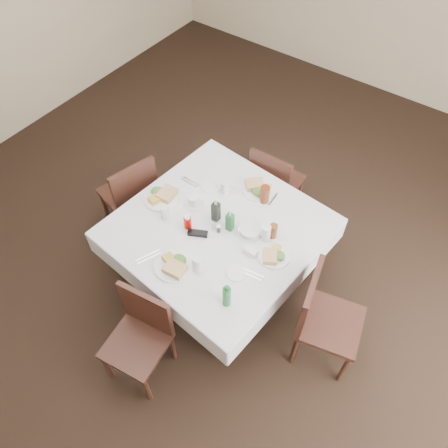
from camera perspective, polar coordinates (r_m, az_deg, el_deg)
name	(u,v)px	position (r m, az deg, el deg)	size (l,w,h in m)	color
ground_plane	(212,256)	(4.18, -1.64, -4.17)	(7.00, 7.00, 0.00)	black
room_shell	(206,107)	(2.93, -2.41, 15.02)	(6.04, 7.04, 2.80)	#C4B193
dining_table	(218,232)	(3.49, -0.78, -0.99)	(1.60, 1.60, 0.76)	black
chair_north	(273,181)	(4.14, 6.48, 5.62)	(0.43, 0.43, 0.88)	black
chair_south	(141,331)	(3.31, -10.73, -13.56)	(0.47, 0.47, 0.88)	black
chair_east	(320,314)	(3.34, 12.48, -11.40)	(0.54, 0.54, 0.95)	black
chair_west	(132,193)	(4.06, -11.97, 4.02)	(0.53, 0.53, 0.92)	black
meal_north	(258,188)	(3.67, 4.48, 4.70)	(0.29, 0.29, 0.06)	white
meal_south	(175,265)	(3.20, -6.44, -5.34)	(0.29, 0.29, 0.06)	white
meal_east	(274,255)	(3.26, 6.52, -4.06)	(0.25, 0.25, 0.05)	white
meal_west	(162,196)	(3.64, -8.13, 3.70)	(0.30, 0.30, 0.07)	white
side_plate_a	(211,186)	(3.70, -1.68, 5.01)	(0.18, 0.18, 0.01)	white
side_plate_b	(236,273)	(3.17, 1.60, -6.45)	(0.14, 0.14, 0.01)	white
water_n	(225,188)	(3.61, 0.16, 4.79)	(0.07, 0.07, 0.12)	silver
water_s	(198,263)	(3.14, -3.43, -5.17)	(0.08, 0.08, 0.15)	silver
water_e	(266,233)	(3.32, 5.51, -1.12)	(0.07, 0.07, 0.13)	silver
water_w	(165,212)	(3.47, -7.77, 1.53)	(0.07, 0.07, 0.12)	silver
iced_tea_a	(265,194)	(3.55, 5.33, 3.88)	(0.08, 0.08, 0.16)	maroon
iced_tea_b	(273,231)	(3.34, 6.43, -0.91)	(0.06, 0.06, 0.13)	maroon
bread_basket	(250,231)	(3.37, 3.40, -0.91)	(0.19, 0.19, 0.06)	silver
oil_cruet_dark	(216,211)	(3.40, -1.07, 1.73)	(0.05, 0.05, 0.23)	black
oil_cruet_green	(230,221)	(3.34, 0.79, 0.38)	(0.05, 0.05, 0.21)	#1A6129
ketchup_bottle	(188,222)	(3.39, -4.77, 0.25)	(0.06, 0.06, 0.13)	#B20700
salt_shaker	(213,225)	(3.39, -1.38, -0.11)	(0.03, 0.03, 0.07)	white
pepper_shaker	(219,229)	(3.37, -0.71, -0.63)	(0.03, 0.03, 0.07)	#3B2F1E
coffee_mug	(194,201)	(3.54, -3.95, 2.96)	(0.14, 0.14, 0.10)	white
sunglasses	(198,233)	(3.37, -3.45, -1.21)	(0.16, 0.12, 0.03)	black
green_bottle	(227,296)	(2.97, 0.35, -9.39)	(0.06, 0.06, 0.22)	#1A6129
sugar_caddy	(251,251)	(3.26, 3.48, -3.59)	(0.10, 0.06, 0.05)	white
cutlery_n	(272,199)	(3.63, 6.27, 3.30)	(0.05, 0.16, 0.01)	silver
cutlery_s	(148,257)	(3.30, -9.85, -4.27)	(0.12, 0.20, 0.01)	silver
cutlery_e	(251,274)	(3.17, 3.54, -6.52)	(0.19, 0.07, 0.01)	silver
cutlery_w	(190,182)	(3.75, -4.46, 5.49)	(0.18, 0.05, 0.01)	silver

